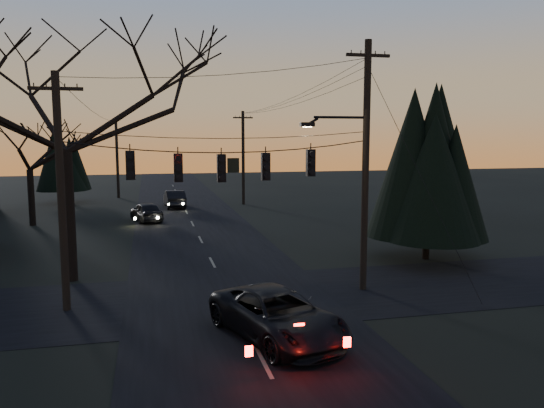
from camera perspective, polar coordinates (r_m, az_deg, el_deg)
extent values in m
cube|color=black|center=(30.59, -7.33, -4.54)|extent=(8.00, 120.00, 0.02)
cube|color=black|center=(20.97, -4.47, -10.09)|extent=(60.00, 7.00, 0.02)
cylinder|color=black|center=(19.98, -5.36, 6.79)|extent=(11.50, 0.04, 0.04)
cylinder|color=black|center=(24.41, -20.91, -1.34)|extent=(0.44, 0.44, 5.61)
cylinder|color=black|center=(28.33, 16.24, -4.11)|extent=(0.36, 0.36, 1.60)
cone|color=black|center=(27.85, 16.51, 3.29)|extent=(4.79, 4.79, 6.51)
cylinder|color=black|center=(40.83, -24.46, 0.63)|extent=(0.44, 0.44, 3.94)
cylinder|color=black|center=(53.62, -21.09, 0.99)|extent=(0.36, 0.36, 1.60)
cone|color=black|center=(53.40, -21.24, 4.09)|extent=(3.78, 3.78, 5.00)
imported|color=black|center=(16.80, 0.59, -11.91)|extent=(4.08, 5.89, 1.49)
imported|color=black|center=(40.13, -13.36, -0.82)|extent=(2.68, 4.50, 1.43)
imported|color=black|center=(47.41, -10.45, 0.53)|extent=(1.86, 4.63, 1.50)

